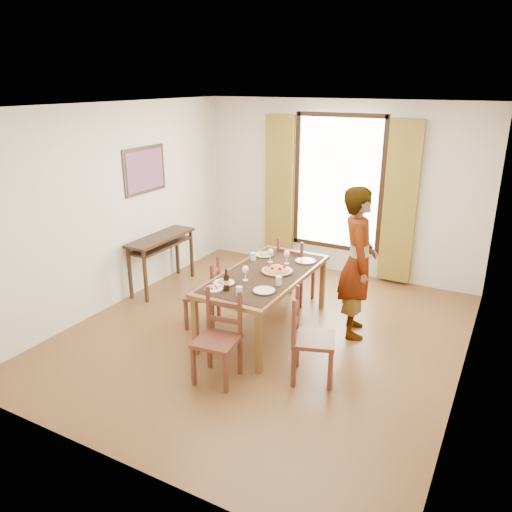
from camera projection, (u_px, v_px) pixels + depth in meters
The scene contains 22 objects.
ground at pixel (264, 334), 6.15m from camera, with size 5.00×5.00×0.00m, color #532E1A.
room_shell at pixel (270, 210), 5.74m from camera, with size 4.60×5.10×2.74m.
console_table at pixel (161, 244), 7.33m from camera, with size 0.38×1.20×0.80m.
dining_table at pixel (265, 277), 6.05m from camera, with size 0.93×1.95×0.76m.
chair_west at pixel (205, 296), 6.23m from camera, with size 0.50×0.50×0.88m.
chair_north at pixel (295, 272), 6.92m from camera, with size 0.45×0.45×0.95m.
chair_south at pixel (218, 340), 5.10m from camera, with size 0.47×0.47×0.95m.
chair_east at pixel (310, 340), 5.09m from camera, with size 0.54×0.54×0.97m.
man at pixel (358, 263), 5.89m from camera, with size 0.65×0.78×1.83m, color #9A9FA3.
plate_sw at pixel (224, 282), 5.69m from camera, with size 0.27×0.27×0.05m, color silver, non-canonical shape.
plate_se at pixel (264, 289), 5.48m from camera, with size 0.27×0.27×0.05m, color silver, non-canonical shape.
plate_nw at pixel (264, 254), 6.61m from camera, with size 0.27×0.27×0.05m, color silver, non-canonical shape.
plate_ne at pixel (305, 260), 6.38m from camera, with size 0.27×0.27×0.05m, color silver, non-canonical shape.
pasta_platter at pixel (277, 268), 6.03m from camera, with size 0.40×0.40×0.10m, color #B53B17, non-canonical shape.
caprese_plate at pixel (214, 288), 5.54m from camera, with size 0.20×0.20×0.04m, color silver, non-canonical shape.
wine_glass_a at pixel (245, 273), 5.76m from camera, with size 0.08×0.08×0.18m, color white, non-canonical shape.
wine_glass_b at pixel (287, 257), 6.29m from camera, with size 0.08×0.08×0.18m, color white, non-canonical shape.
wine_glass_c at pixel (270, 255), 6.34m from camera, with size 0.08×0.08×0.18m, color white, non-canonical shape.
tumbler_a at pixel (279, 281), 5.66m from camera, with size 0.07×0.07×0.10m, color silver.
tumbler_b at pixel (253, 256), 6.43m from camera, with size 0.07×0.07×0.10m, color silver.
tumbler_c at pixel (239, 291), 5.38m from camera, with size 0.07×0.07×0.10m, color silver.
wine_bottle at pixel (226, 280), 5.48m from camera, with size 0.07×0.07×0.25m, color black, non-canonical shape.
Camera 1 is at (2.51, -4.87, 2.96)m, focal length 35.00 mm.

